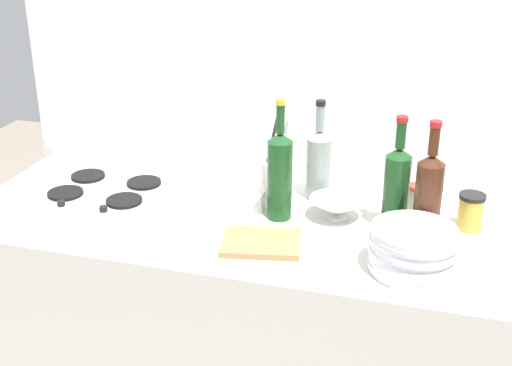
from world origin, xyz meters
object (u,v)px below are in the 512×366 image
Objects in this scene: wine_bottle_mid_left at (318,162)px; mixing_bowl at (337,207)px; butter_dish at (238,203)px; utensil_crock at (277,178)px; stovetop_hob at (106,192)px; condiment_jar_front at (471,212)px; condiment_jar_rear at (416,199)px; cutting_board at (261,243)px; wine_bottle_mid_right at (280,174)px; plate_stack at (413,250)px; wine_bottle_leftmost at (396,186)px; wine_bottle_rightmost at (428,197)px.

wine_bottle_mid_left is 0.18m from mixing_bowl.
utensil_crock is (0.09, 0.13, 0.04)m from butter_dish.
stovetop_hob is 3.71× the size of condiment_jar_front.
cutting_board is at bearing -140.52° from condiment_jar_rear.
wine_bottle_mid_left is at bearing 64.02° from wine_bottle_mid_right.
condiment_jar_front is (0.69, 0.08, 0.02)m from butter_dish.
wine_bottle_mid_right reaches higher than condiment_jar_rear.
wine_bottle_leftmost is (-0.07, 0.23, 0.08)m from plate_stack.
cutting_board is at bearing -126.64° from mixing_bowl.
wine_bottle_mid_right is 2.23× the size of mixing_bowl.
wine_bottle_mid_right is at bearing 0.60° from stovetop_hob.
wine_bottle_rightmost is (1.02, -0.04, 0.13)m from stovetop_hob.
cutting_board is (0.04, -0.32, -0.06)m from utensil_crock.
wine_bottle_mid_right reaches higher than wine_bottle_mid_left.
condiment_jar_front is at bearing 8.08° from wine_bottle_mid_right.
plate_stack is at bearing -49.45° from wine_bottle_mid_left.
condiment_jar_front reaches higher than mixing_bowl.
condiment_jar_front is (0.60, -0.06, -0.02)m from utensil_crock.
condiment_jar_rear is (0.98, 0.15, 0.03)m from stovetop_hob.
wine_bottle_rightmost is at bearing -79.65° from condiment_jar_rear.
wine_bottle_mid_right is 3.36× the size of condiment_jar_front.
utensil_crock is at bearing 158.80° from wine_bottle_rightmost.
wine_bottle_leftmost is 3.67× the size of condiment_jar_rear.
stovetop_hob is at bearing 168.35° from plate_stack.
wine_bottle_rightmost is 2.17× the size of mixing_bowl.
condiment_jar_rear is (-0.16, 0.06, -0.01)m from condiment_jar_front.
wine_bottle_leftmost is (0.93, 0.03, 0.12)m from stovetop_hob.
plate_stack is 0.57m from utensil_crock.
cutting_board is (-0.09, -0.36, -0.11)m from wine_bottle_mid_left.
wine_bottle_leftmost is at bearing 3.16° from wine_bottle_mid_right.
wine_bottle_rightmost is at bearing -36.83° from wine_bottle_leftmost.
wine_bottle_leftmost is 0.93× the size of wine_bottle_mid_right.
mixing_bowl is at bearing 160.57° from wine_bottle_rightmost.
wine_bottle_leftmost reaches higher than condiment_jar_rear.
plate_stack is 0.64× the size of wine_bottle_rightmost.
utensil_crock is (-0.21, 0.09, 0.04)m from mixing_bowl.
wine_bottle_mid_left reaches higher than cutting_board.
wine_bottle_leftmost is 0.30m from wine_bottle_mid_left.
condiment_jar_rear is at bearing 65.35° from wine_bottle_leftmost.
mixing_bowl is at bearing 133.64° from plate_stack.
utensil_crock is (-0.04, 0.13, -0.07)m from wine_bottle_mid_right.
wine_bottle_rightmost is 1.16× the size of utensil_crock.
wine_bottle_mid_left is (-0.33, 0.38, 0.06)m from plate_stack.
wine_bottle_rightmost is 0.20m from condiment_jar_front.
wine_bottle_mid_left is 0.90× the size of wine_bottle_rightmost.
mixing_bowl is at bearing 53.36° from cutting_board.
mixing_bowl is at bearing 3.78° from stovetop_hob.
wine_bottle_rightmost is at bearing -2.45° from stovetop_hob.
cutting_board is at bearing 176.97° from plate_stack.
mixing_bowl reaches higher than stovetop_hob.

